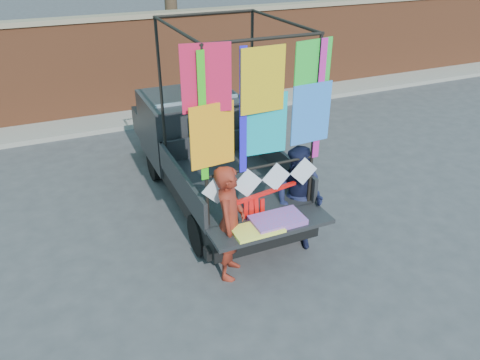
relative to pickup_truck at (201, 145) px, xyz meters
name	(u,v)px	position (x,y,z in m)	size (l,w,h in m)	color
ground	(264,240)	(0.27, -2.25, -0.84)	(90.00, 90.00, 0.00)	#38383A
brick_wall	(151,62)	(0.27, 4.75, 0.48)	(30.00, 0.45, 2.61)	brown
curb	(162,114)	(0.27, 4.05, -0.78)	(30.00, 1.20, 0.12)	gray
pickup_truck	(201,145)	(0.00, 0.00, 0.00)	(2.12, 5.33, 3.36)	black
woman	(230,223)	(-0.55, -2.77, 0.04)	(0.64, 0.42, 1.76)	maroon
man	(299,199)	(0.70, -2.53, 0.00)	(0.82, 0.64, 1.70)	#151936
streamer_bundle	(259,207)	(-0.04, -2.66, 0.11)	(1.05, 0.24, 0.72)	red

